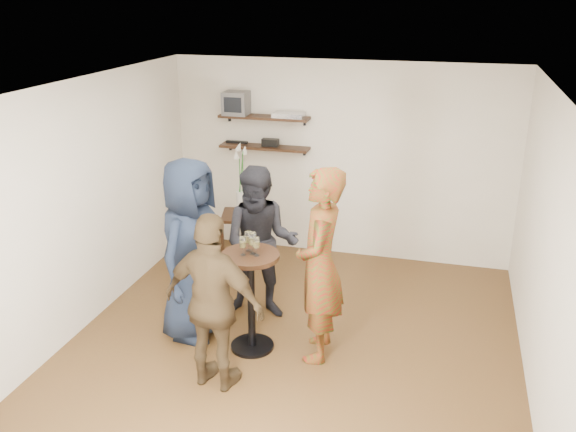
% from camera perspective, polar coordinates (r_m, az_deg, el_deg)
% --- Properties ---
extents(room, '(4.58, 5.08, 2.68)m').
position_cam_1_polar(room, '(5.73, 0.29, -1.22)').
color(room, '#472B16').
rests_on(room, ground).
extents(shelf_upper, '(1.20, 0.25, 0.04)m').
position_cam_1_polar(shelf_upper, '(8.03, -2.25, 9.22)').
color(shelf_upper, black).
rests_on(shelf_upper, room).
extents(shelf_lower, '(1.20, 0.25, 0.04)m').
position_cam_1_polar(shelf_lower, '(8.12, -2.21, 6.45)').
color(shelf_lower, black).
rests_on(shelf_lower, room).
extents(crt_monitor, '(0.32, 0.30, 0.30)m').
position_cam_1_polar(crt_monitor, '(8.12, -4.84, 10.49)').
color(crt_monitor, '#59595B').
rests_on(crt_monitor, shelf_upper).
extents(dvd_deck, '(0.40, 0.24, 0.06)m').
position_cam_1_polar(dvd_deck, '(7.93, 0.08, 9.44)').
color(dvd_deck, silver).
rests_on(dvd_deck, shelf_upper).
extents(radio, '(0.22, 0.10, 0.10)m').
position_cam_1_polar(radio, '(8.08, -1.67, 6.88)').
color(radio, black).
rests_on(radio, shelf_lower).
extents(power_strip, '(0.30, 0.05, 0.03)m').
position_cam_1_polar(power_strip, '(8.29, -4.81, 6.91)').
color(power_strip, black).
rests_on(power_strip, shelf_lower).
extents(side_table, '(0.64, 0.64, 0.64)m').
position_cam_1_polar(side_table, '(8.09, -4.28, -0.49)').
color(side_table, black).
rests_on(side_table, room).
extents(vase_lilies, '(0.19, 0.20, 0.99)m').
position_cam_1_polar(vase_lilies, '(7.95, -4.37, 2.32)').
color(vase_lilies, silver).
rests_on(vase_lilies, side_table).
extents(drinks_table, '(0.57, 0.57, 1.04)m').
position_cam_1_polar(drinks_table, '(6.01, -3.48, -6.79)').
color(drinks_table, black).
rests_on(drinks_table, room).
extents(wine_glass_fl, '(0.06, 0.06, 0.18)m').
position_cam_1_polar(wine_glass_fl, '(5.78, -4.26, -2.53)').
color(wine_glass_fl, silver).
rests_on(wine_glass_fl, drinks_table).
extents(wine_glass_fr, '(0.06, 0.06, 0.19)m').
position_cam_1_polar(wine_glass_fr, '(5.76, -3.00, -2.56)').
color(wine_glass_fr, silver).
rests_on(wine_glass_fr, drinks_table).
extents(wine_glass_bl, '(0.07, 0.07, 0.20)m').
position_cam_1_polar(wine_glass_bl, '(5.87, -3.74, -2.07)').
color(wine_glass_bl, silver).
rests_on(wine_glass_bl, drinks_table).
extents(wine_glass_br, '(0.07, 0.07, 0.22)m').
position_cam_1_polar(wine_glass_br, '(5.79, -3.35, -2.23)').
color(wine_glass_br, silver).
rests_on(wine_glass_br, drinks_table).
extents(person_plaid, '(0.54, 0.75, 1.93)m').
position_cam_1_polar(person_plaid, '(5.79, 3.01, -4.65)').
color(person_plaid, '#A21312').
rests_on(person_plaid, room).
extents(person_dark, '(0.92, 0.77, 1.71)m').
position_cam_1_polar(person_dark, '(6.53, -2.57, -2.63)').
color(person_dark, black).
rests_on(person_dark, room).
extents(person_navy, '(0.75, 1.02, 1.91)m').
position_cam_1_polar(person_navy, '(6.21, -9.04, -3.15)').
color(person_navy, black).
rests_on(person_navy, room).
extents(person_brown, '(1.03, 0.57, 1.67)m').
position_cam_1_polar(person_brown, '(5.42, -6.95, -8.13)').
color(person_brown, '#3F2F1B').
rests_on(person_brown, room).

